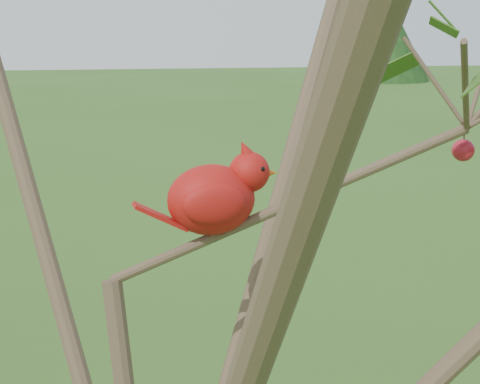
{
  "coord_description": "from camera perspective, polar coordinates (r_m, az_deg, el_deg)",
  "views": [
    {
      "loc": [
        -0.05,
        -1.09,
        2.37
      ],
      "look_at": [
        0.17,
        0.09,
        2.1
      ],
      "focal_mm": 55.0,
      "sensor_mm": 36.0,
      "label": 1
    }
  ],
  "objects": [
    {
      "name": "crabapple_tree",
      "position": [
        1.1,
        -6.23,
        -0.34
      ],
      "size": [
        2.35,
        2.05,
        2.95
      ],
      "color": "#473526",
      "rests_on": "ground"
    },
    {
      "name": "cardinal",
      "position": [
        1.22,
        -1.88,
        -0.29
      ],
      "size": [
        0.25,
        0.13,
        0.17
      ],
      "rotation": [
        0.0,
        0.0,
        0.1
      ],
      "color": "#B4190F",
      "rests_on": "ground"
    },
    {
      "name": "distant_trees",
      "position": [
        27.33,
        -4.89,
        11.23
      ],
      "size": [
        38.22,
        12.32,
        3.8
      ],
      "color": "#473526",
      "rests_on": "ground"
    }
  ]
}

